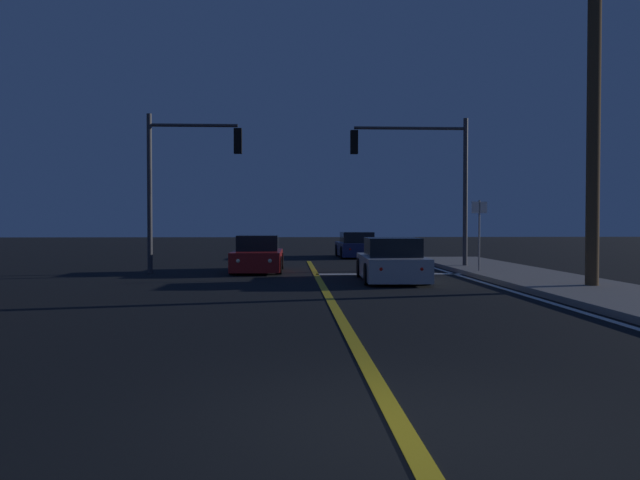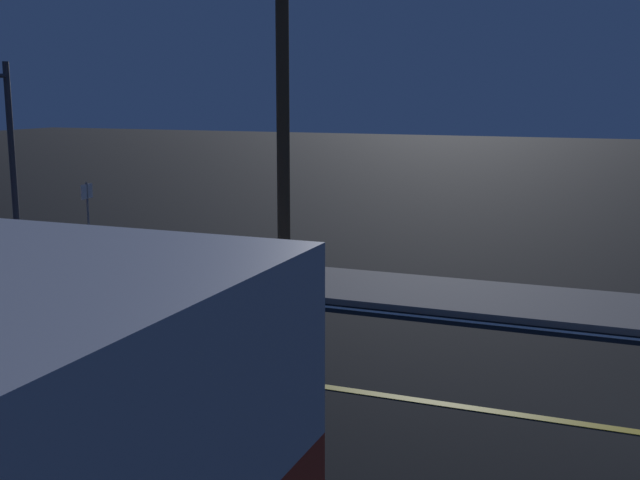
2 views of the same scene
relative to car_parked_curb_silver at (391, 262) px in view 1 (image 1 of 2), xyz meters
The scene contains 12 objects.
ground_plane 14.21m from the car_parked_curb_silver, 98.96° to the right, with size 160.00×160.00×0.00m, color black.
sidewalk_right 6.70m from the car_parked_curb_silver, 47.61° to the right, with size 3.20×32.72×0.15m, color gray.
lane_line_center 5.44m from the car_parked_curb_silver, 114.15° to the right, with size 0.20×30.90×0.01m, color gold.
lane_line_edge_right 5.63m from the car_parked_curb_silver, 61.73° to the right, with size 0.16×30.90×0.01m, color white.
stop_bar 2.74m from the car_parked_curb_silver, 82.58° to the left, with size 5.12×0.50×0.01m, color white.
car_parked_curb_silver is the anchor object (origin of this frame).
car_following_oncoming_navy 14.00m from the car_parked_curb_silver, 88.29° to the left, with size 1.99×4.56×1.34m.
car_side_waiting_red 5.95m from the car_parked_curb_silver, 136.28° to the left, with size 1.88×4.20×1.34m.
traffic_signal_near_right 6.34m from the car_parked_curb_silver, 67.37° to the left, with size 4.58×0.28×5.86m.
traffic_signal_far_left 8.42m from the car_parked_curb_silver, 152.89° to the left, with size 3.37×0.28×5.69m.
utility_pole_right 7.10m from the car_parked_curb_silver, 33.05° to the right, with size 1.90×0.34×9.23m.
street_sign_corner 4.19m from the car_parked_curb_silver, 32.34° to the left, with size 0.56×0.11×2.58m.
Camera 1 is at (-0.98, -5.36, 1.76)m, focal length 35.59 mm.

